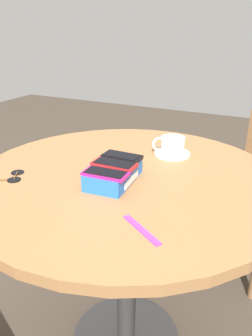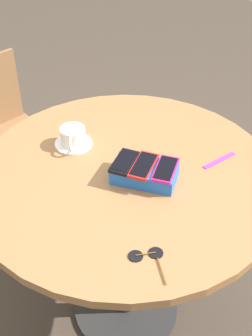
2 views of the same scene
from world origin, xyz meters
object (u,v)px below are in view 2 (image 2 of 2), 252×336
(saucer, at_px, (74,144))
(coffee_cup, at_px, (73,136))
(round_table, at_px, (126,200))
(phone_black, at_px, (125,162))
(lanyard_strap, at_px, (219,160))
(phone_magenta, at_px, (166,169))
(chair_near_window, at_px, (4,141))
(phone_red, at_px, (144,165))
(phone_box, at_px, (145,173))
(sunglasses, at_px, (147,256))

(saucer, height_order, coffee_cup, coffee_cup)
(round_table, xyz_separation_m, phone_black, (-0.00, 0.01, 0.18))
(saucer, bearing_deg, lanyard_strap, -169.34)
(phone_magenta, bearing_deg, phone_black, 6.84)
(phone_magenta, bearing_deg, coffee_cup, -11.84)
(round_table, distance_m, phone_magenta, 0.22)
(round_table, height_order, lanyard_strap, lanyard_strap)
(phone_black, xyz_separation_m, chair_near_window, (0.78, -0.40, -0.39))
(phone_magenta, xyz_separation_m, chair_near_window, (0.91, -0.38, -0.39))
(phone_red, bearing_deg, phone_black, 5.64)
(lanyard_strap, xyz_separation_m, chair_near_window, (1.05, -0.21, -0.33))
(saucer, xyz_separation_m, lanyard_strap, (-0.50, -0.09, -0.00))
(phone_box, relative_size, phone_red, 1.54)
(coffee_cup, bearing_deg, phone_red, 163.65)
(phone_box, height_order, phone_black, phone_black)
(phone_black, bearing_deg, coffee_cup, -21.64)
(phone_box, bearing_deg, coffee_cup, -16.11)
(phone_red, height_order, sunglasses, phone_red)
(phone_red, bearing_deg, phone_magenta, -172.13)
(sunglasses, bearing_deg, phone_black, -58.78)
(lanyard_strap, distance_m, sunglasses, 0.49)
(phone_box, distance_m, sunglasses, 0.32)
(saucer, xyz_separation_m, chair_near_window, (0.55, -0.31, -0.34))
(phone_red, height_order, chair_near_window, phone_red)
(round_table, relative_size, lanyard_strap, 7.20)
(phone_red, distance_m, phone_black, 0.06)
(round_table, height_order, saucer, saucer)
(phone_black, bearing_deg, sunglasses, 121.22)
(round_table, bearing_deg, phone_box, 172.63)
(phone_box, xyz_separation_m, phone_red, (0.00, 0.00, 0.03))
(phone_box, xyz_separation_m, saucer, (0.30, -0.09, -0.02))
(phone_black, bearing_deg, chair_near_window, -27.22)
(round_table, distance_m, lanyard_strap, 0.35)
(round_table, xyz_separation_m, phone_red, (-0.06, 0.01, 0.18))
(phone_black, bearing_deg, round_table, -81.75)
(phone_black, distance_m, saucer, 0.26)
(lanyard_strap, bearing_deg, sunglasses, 79.37)
(phone_black, bearing_deg, phone_box, -174.54)
(chair_near_window, bearing_deg, coffee_cup, 150.58)
(phone_magenta, xyz_separation_m, coffee_cup, (0.36, -0.08, -0.02))
(phone_black, bearing_deg, saucer, -22.11)
(coffee_cup, relative_size, chair_near_window, 0.15)
(phone_box, distance_m, chair_near_window, 1.00)
(saucer, distance_m, coffee_cup, 0.04)
(coffee_cup, distance_m, sunglasses, 0.57)
(saucer, distance_m, chair_near_window, 0.71)
(lanyard_strap, xyz_separation_m, sunglasses, (0.09, 0.48, 0.00))
(coffee_cup, bearing_deg, round_table, 161.45)
(lanyard_strap, distance_m, chair_near_window, 1.12)
(chair_near_window, bearing_deg, round_table, 153.59)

